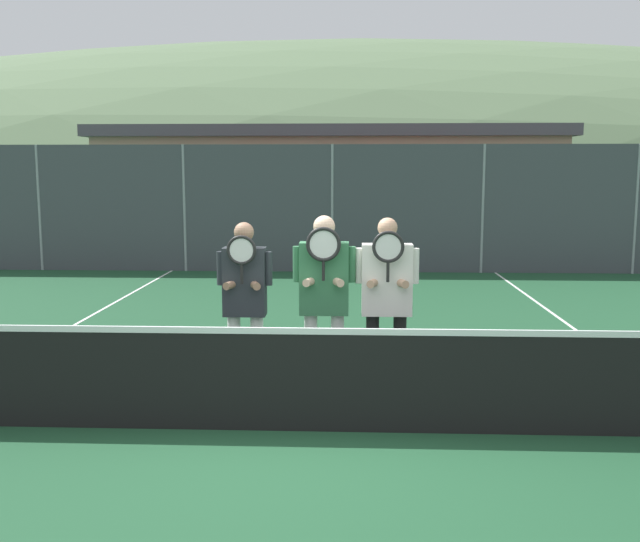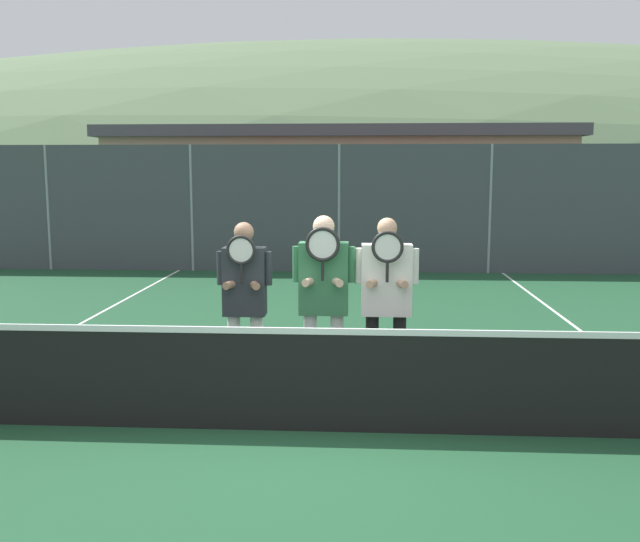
# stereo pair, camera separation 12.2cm
# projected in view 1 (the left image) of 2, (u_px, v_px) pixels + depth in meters

# --- Properties ---
(ground_plane) EXTENTS (120.00, 120.00, 0.00)m
(ground_plane) POSITION_uv_depth(u_px,v_px,m) (301.00, 431.00, 6.35)
(ground_plane) COLOR #1E4C2D
(hill_distant) EXTENTS (113.96, 63.31, 22.16)m
(hill_distant) POSITION_uv_depth(u_px,v_px,m) (346.00, 200.00, 56.73)
(hill_distant) COLOR #5B7551
(hill_distant) RESTS_ON ground_plane
(clubhouse_building) EXTENTS (15.21, 5.50, 3.70)m
(clubhouse_building) POSITION_uv_depth(u_px,v_px,m) (329.00, 183.00, 24.30)
(clubhouse_building) COLOR tan
(clubhouse_building) RESTS_ON ground_plane
(fence_back) EXTENTS (20.35, 0.06, 2.88)m
(fence_back) POSITION_uv_depth(u_px,v_px,m) (332.00, 209.00, 16.12)
(fence_back) COLOR gray
(fence_back) RESTS_ON ground_plane
(tennis_net) EXTENTS (9.99, 0.09, 1.04)m
(tennis_net) POSITION_uv_depth(u_px,v_px,m) (301.00, 378.00, 6.28)
(tennis_net) COLOR gray
(tennis_net) RESTS_ON ground_plane
(court_line_left_sideline) EXTENTS (0.05, 16.00, 0.01)m
(court_line_left_sideline) POSITION_uv_depth(u_px,v_px,m) (39.00, 345.00, 9.48)
(court_line_left_sideline) COLOR white
(court_line_left_sideline) RESTS_ON ground_plane
(court_line_right_sideline) EXTENTS (0.05, 16.00, 0.01)m
(court_line_right_sideline) POSITION_uv_depth(u_px,v_px,m) (605.00, 351.00, 9.15)
(court_line_right_sideline) COLOR white
(court_line_right_sideline) RESTS_ON ground_plane
(player_leftmost) EXTENTS (0.56, 0.34, 1.80)m
(player_leftmost) POSITION_uv_depth(u_px,v_px,m) (245.00, 297.00, 7.10)
(player_leftmost) COLOR white
(player_leftmost) RESTS_ON ground_plane
(player_center_left) EXTENTS (0.62, 0.34, 1.87)m
(player_center_left) POSITION_uv_depth(u_px,v_px,m) (324.00, 292.00, 6.99)
(player_center_left) COLOR white
(player_center_left) RESTS_ON ground_plane
(player_center_right) EXTENTS (0.63, 0.34, 1.85)m
(player_center_right) POSITION_uv_depth(u_px,v_px,m) (387.00, 294.00, 7.01)
(player_center_right) COLOR black
(player_center_right) RESTS_ON ground_plane
(car_far_left) EXTENTS (4.75, 2.02, 1.89)m
(car_far_left) POSITION_uv_depth(u_px,v_px,m) (107.00, 221.00, 19.05)
(car_far_left) COLOR black
(car_far_left) RESTS_ON ground_plane
(car_left_of_center) EXTENTS (4.65, 1.98, 1.75)m
(car_left_of_center) POSITION_uv_depth(u_px,v_px,m) (305.00, 223.00, 19.18)
(car_left_of_center) COLOR maroon
(car_left_of_center) RESTS_ON ground_plane
(car_center) EXTENTS (4.35, 1.99, 1.81)m
(car_center) POSITION_uv_depth(u_px,v_px,m) (496.00, 223.00, 18.96)
(car_center) COLOR maroon
(car_center) RESTS_ON ground_plane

